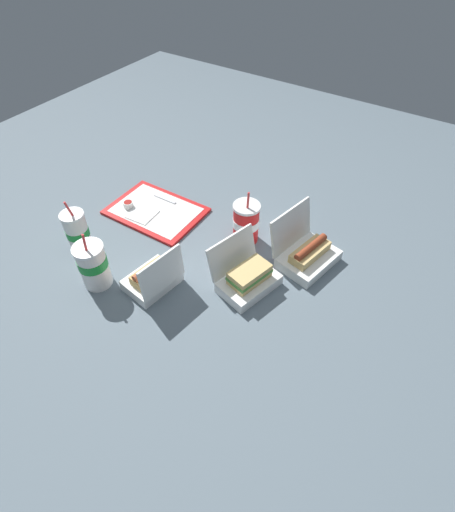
# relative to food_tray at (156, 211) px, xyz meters

# --- Properties ---
(ground_plane) EXTENTS (3.20, 3.20, 0.00)m
(ground_plane) POSITION_rel_food_tray_xyz_m (0.39, -0.14, -0.01)
(ground_plane) COLOR slate
(food_tray) EXTENTS (0.37, 0.27, 0.01)m
(food_tray) POSITION_rel_food_tray_xyz_m (0.00, 0.00, 0.00)
(food_tray) COLOR red
(food_tray) RESTS_ON ground_plane
(ketchup_cup) EXTENTS (0.04, 0.04, 0.02)m
(ketchup_cup) POSITION_rel_food_tray_xyz_m (-0.10, -0.05, 0.02)
(ketchup_cup) COLOR white
(ketchup_cup) RESTS_ON food_tray
(napkin_stack) EXTENTS (0.11, 0.11, 0.00)m
(napkin_stack) POSITION_rel_food_tray_xyz_m (-0.02, -0.05, 0.01)
(napkin_stack) COLOR white
(napkin_stack) RESTS_ON food_tray
(plastic_fork) EXTENTS (0.11, 0.01, 0.00)m
(plastic_fork) POSITION_rel_food_tray_xyz_m (-0.01, 0.07, 0.01)
(plastic_fork) COLOR white
(plastic_fork) RESTS_ON food_tray
(clamshell_hotdog_corner) EXTENTS (0.16, 0.19, 0.17)m
(clamshell_hotdog_corner) POSITION_rel_food_tray_xyz_m (0.25, -0.30, 0.03)
(clamshell_hotdog_corner) COLOR white
(clamshell_hotdog_corner) RESTS_ON ground_plane
(clamshell_sandwich_center) EXTENTS (0.21, 0.23, 0.17)m
(clamshell_sandwich_center) POSITION_rel_food_tray_xyz_m (0.51, -0.13, 0.04)
(clamshell_sandwich_center) COLOR white
(clamshell_sandwich_center) RESTS_ON ground_plane
(clamshell_hotdog_right) EXTENTS (0.22, 0.24, 0.19)m
(clamshell_hotdog_right) POSITION_rel_food_tray_xyz_m (0.63, 0.08, 0.04)
(clamshell_hotdog_right) COLOR white
(clamshell_hotdog_right) RESTS_ON ground_plane
(soda_cup_left) EXTENTS (0.10, 0.10, 0.22)m
(soda_cup_left) POSITION_rel_food_tray_xyz_m (0.39, 0.06, 0.08)
(soda_cup_left) COLOR red
(soda_cup_left) RESTS_ON ground_plane
(soda_cup_front) EXTENTS (0.09, 0.09, 0.20)m
(soda_cup_front) POSITION_rel_food_tray_xyz_m (-0.11, -0.30, 0.06)
(soda_cup_front) COLOR white
(soda_cup_front) RESTS_ON ground_plane
(soda_cup_right) EXTENTS (0.10, 0.10, 0.23)m
(soda_cup_right) POSITION_rel_food_tray_xyz_m (0.08, -0.40, 0.08)
(soda_cup_right) COLOR white
(soda_cup_right) RESTS_ON ground_plane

